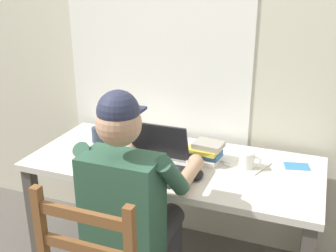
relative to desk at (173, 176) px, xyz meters
name	(u,v)px	position (x,y,z in m)	size (l,w,h in m)	color
back_wall	(198,41)	(-0.01, 0.43, 0.67)	(6.00, 0.08, 2.60)	beige
desk	(173,176)	(0.00, 0.00, 0.00)	(1.57, 0.69, 0.71)	beige
seated_person	(133,202)	(-0.04, -0.42, 0.06)	(0.50, 0.60, 1.25)	#2D5642
laptop	(152,159)	(-0.07, -0.12, 0.14)	(0.33, 0.30, 0.23)	#232328
computer_mouse	(197,175)	(0.18, -0.15, 0.11)	(0.06, 0.10, 0.03)	black
coffee_mug_white	(158,140)	(-0.15, 0.15, 0.14)	(0.12, 0.08, 0.09)	white
coffee_mug_dark	(99,135)	(-0.52, 0.09, 0.14)	(0.12, 0.08, 0.09)	#2D384C
coffee_mug_spare	(247,160)	(0.39, 0.05, 0.14)	(0.12, 0.08, 0.09)	white
book_stack_main	(205,152)	(0.16, 0.06, 0.14)	(0.20, 0.15, 0.11)	white
paper_pile_near_laptop	(224,153)	(0.24, 0.19, 0.09)	(0.23, 0.20, 0.01)	white
paper_pile_back_corner	(247,164)	(0.38, 0.10, 0.09)	(0.19, 0.18, 0.01)	silver
landscape_photo_print	(297,166)	(0.63, 0.17, 0.09)	(0.13, 0.09, 0.00)	teal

